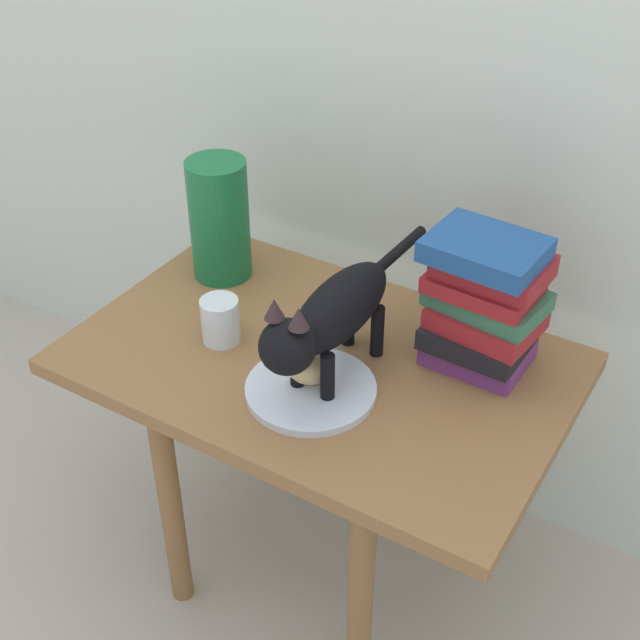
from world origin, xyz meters
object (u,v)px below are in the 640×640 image
Objects in this scene: cat at (331,316)px; green_vase at (219,220)px; plate at (311,390)px; book_stack at (484,303)px; candle_jar at (220,322)px; bread_roll at (310,369)px; side_table at (320,391)px.

green_vase is (-0.36, 0.18, -0.01)m from cat.
plate is at bearing -32.84° from green_vase.
book_stack is 0.47m from candle_jar.
book_stack reaches higher than bread_roll.
green_vase reaches higher than cat.
side_table is 0.15m from bread_roll.
side_table is 1.82× the size of cat.
book_stack is at bearing 47.30° from plate.
plate is 0.33m from book_stack.
green_vase is at bearing 147.16° from plate.
candle_jar is (-0.18, -0.05, 0.12)m from side_table.
green_vase is at bearing 179.60° from book_stack.
cat reaches higher than candle_jar.
bread_roll is at bearing -8.07° from candle_jar.
bread_roll is 0.31m from book_stack.
side_table is 0.22m from cat.
candle_jar is at bearing -54.18° from green_vase.
book_stack is at bearing 28.11° from side_table.
bread_roll is 0.17× the size of cat.
cat is at bearing 63.21° from bread_roll.
cat is at bearing -138.38° from book_stack.
candle_jar is at bearing -157.00° from book_stack.
cat is (0.02, 0.04, 0.09)m from bread_roll.
book_stack reaches higher than side_table.
book_stack is 1.03× the size of green_vase.
bread_roll is at bearing -31.95° from green_vase.
cat is (0.01, 0.05, 0.13)m from plate.
bread_roll is at bearing -116.79° from cat.
side_table is at bearing 15.44° from candle_jar.
plate is at bearing -67.47° from side_table.
side_table is 3.54× the size of green_vase.
side_table is 0.13m from plate.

